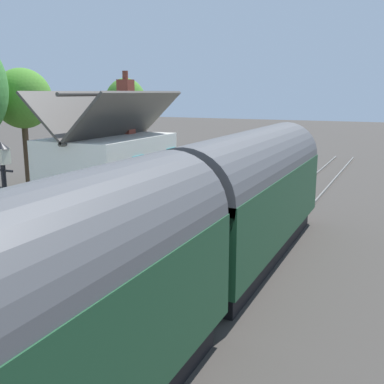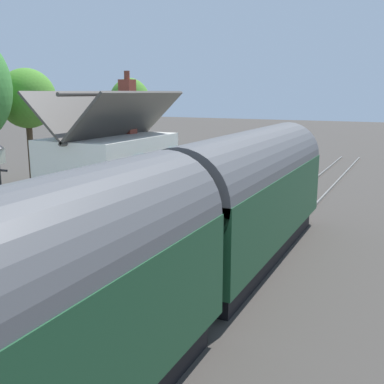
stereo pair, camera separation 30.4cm
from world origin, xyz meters
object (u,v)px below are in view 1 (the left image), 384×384
Objects in this scene: lamp_post_platform at (5,196)px; tree_far_left at (126,106)px; bench_platform_end at (247,162)px; planter_by_door at (186,169)px; bench_by_lamp at (69,236)px; station_sign_board at (256,158)px; train at (192,229)px; bench_mid_platform at (221,174)px; planter_corner_building at (158,173)px; tree_distant at (23,99)px; planter_bench_right at (194,163)px; station_building at (110,167)px.

tree_far_left is (20.43, 10.18, 1.17)m from lamp_post_platform.
planter_by_door is at bearing 151.44° from bench_platform_end.
planter_by_door reaches higher than bench_by_lamp.
lamp_post_platform is 2.33× the size of station_sign_board.
bench_platform_end is (16.78, 4.01, -0.81)m from train.
lamp_post_platform reaches higher than bench_platform_end.
bench_mid_platform is 3.33m from planter_corner_building.
planter_corner_building is 0.94× the size of planter_by_door.
station_sign_board reaches higher than bench_mid_platform.
tree_distant is (14.38, 13.47, 1.68)m from lamp_post_platform.
tree_distant is (-0.87, 12.29, 3.76)m from bench_mid_platform.
planter_corner_building is (11.17, 7.12, -0.82)m from train.
bench_platform_end is 0.20× the size of tree_distant.
bench_mid_platform is at bearing -141.32° from planter_bench_right.
station_building is 13.21m from tree_far_left.
planter_bench_right is at bearing 62.90° from station_sign_board.
planter_corner_building is at bearing 103.72° from bench_mid_platform.
train reaches higher than bench_by_lamp.
planter_by_door reaches higher than bench_mid_platform.
lamp_post_platform is at bearing -162.98° from planter_corner_building.
bench_mid_platform is (6.15, -2.56, -1.12)m from station_building.
tree_far_left is at bearing 87.58° from bench_platform_end.
lamp_post_platform is (-14.45, -4.42, 2.09)m from planter_corner_building.
train is 14.09× the size of bench_platform_end.
tree_distant is (10.83, 12.07, 3.76)m from bench_by_lamp.
tree_far_left is (3.29, 10.29, 2.55)m from station_sign_board.
planter_by_door is at bearing -162.52° from planter_bench_right.
planter_by_door is at bearing 12.45° from lamp_post_platform.
station_sign_board is (2.69, -4.54, 0.72)m from planter_corner_building.
planter_bench_right is at bearing -98.72° from tree_far_left.
station_building is at bearing -118.54° from tree_distant.
planter_corner_building is (-0.79, 3.24, -0.01)m from bench_mid_platform.
planter_bench_right is at bearing 4.97° from station_building.
station_sign_board is at bearing -78.50° from tree_distant.
bench_mid_platform is 1.53× the size of planter_corner_building.
station_building is 4.20× the size of bench_platform_end.
bench_mid_platform is at bearing -178.43° from bench_platform_end.
station_building reaches higher than planter_by_door.
train is 21.59m from tree_far_left.
planter_corner_building is (10.90, 3.02, -0.01)m from bench_by_lamp.
tree_distant is (-2.76, 13.59, 3.05)m from station_sign_board.
station_sign_board is (17.14, -0.12, -1.37)m from lamp_post_platform.
station_sign_board is at bearing 10.54° from train.
tree_distant reaches higher than bench_platform_end.
planter_by_door is 0.15× the size of tree_far_left.
planter_bench_right is at bearing 13.39° from lamp_post_platform.
planter_corner_building reaches higher than bench_by_lamp.
bench_mid_platform is at bearing -22.62° from station_building.
bench_mid_platform is (11.69, -0.22, 0.00)m from bench_by_lamp.
tree_far_left is 0.93× the size of tree_distant.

